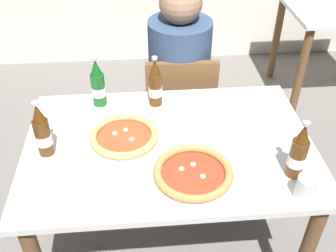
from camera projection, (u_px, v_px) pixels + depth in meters
The scene contains 12 objects.
ground_plane at pixel (169, 249), 2.09m from camera, with size 8.00×8.00×0.00m, color slate.
dining_table_main at pixel (169, 163), 1.70m from camera, with size 1.20×0.80×0.75m.
chair_behind_table at pixel (179, 109), 2.28m from camera, with size 0.41×0.41×0.85m.
diner_seated at pixel (179, 90), 2.26m from camera, with size 0.34×0.34×1.21m.
pizza_margherita_near at pixel (193, 173), 1.46m from camera, with size 0.33×0.33×0.04m.
pizza_marinara_far at pixel (124, 137), 1.63m from camera, with size 0.31×0.31×0.04m.
beer_bottle_left at pixel (298, 153), 1.42m from camera, with size 0.07×0.07×0.25m.
beer_bottle_center at pixel (98, 85), 1.79m from camera, with size 0.07×0.07×0.25m.
beer_bottle_right at pixel (42, 132), 1.52m from camera, with size 0.07×0.07×0.25m.
beer_bottle_extra at pixel (155, 85), 1.79m from camera, with size 0.07×0.07×0.25m.
napkin_with_cutlery at pixel (221, 112), 1.80m from camera, with size 0.21×0.21×0.01m.
paper_cup at pixel (306, 188), 1.36m from camera, with size 0.07×0.07×0.10m, color white.
Camera 1 is at (-0.11, -1.24, 1.81)m, focal length 41.75 mm.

